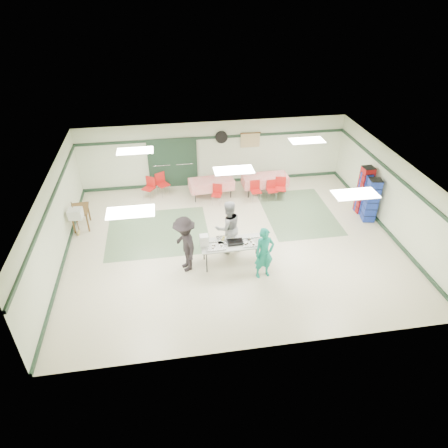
{
  "coord_description": "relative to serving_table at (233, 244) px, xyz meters",
  "views": [
    {
      "loc": [
        -2.02,
        -10.85,
        7.89
      ],
      "look_at": [
        -0.35,
        -0.3,
        0.96
      ],
      "focal_mm": 32.0,
      "sensor_mm": 36.0,
      "label": 1
    }
  ],
  "objects": [
    {
      "name": "crate_stack_red",
      "position": [
        5.36,
        2.33,
        0.2
      ],
      "size": [
        0.41,
        0.41,
        1.84
      ],
      "primitive_type": "cube",
      "rotation": [
        0.0,
        0.0,
        0.01
      ],
      "color": "maroon",
      "rests_on": "floor"
    },
    {
      "name": "chair_b",
      "position": [
        1.59,
        3.81,
        -0.21
      ],
      "size": [
        0.41,
        0.41,
        0.84
      ],
      "rotation": [
        0.0,
        0.0,
        0.06
      ],
      "color": "#B4220E",
      "rests_on": "floor"
    },
    {
      "name": "chair_loose_b",
      "position": [
        -2.53,
        4.65,
        -0.17
      ],
      "size": [
        0.58,
        0.58,
        0.89
      ],
      "rotation": [
        0.0,
        0.0,
        -0.59
      ],
      "color": "#B4220E",
      "rests_on": "floor"
    },
    {
      "name": "baseboard_left",
      "position": [
        -5.26,
        1.09,
        -0.66
      ],
      "size": [
        0.06,
        9.0,
        0.12
      ],
      "primitive_type": "cube",
      "rotation": [
        0.0,
        0.0,
        1.57
      ],
      "color": "#1B3223",
      "rests_on": "floor"
    },
    {
      "name": "chair_loose_a",
      "position": [
        -2.04,
        4.85,
        -0.14
      ],
      "size": [
        0.6,
        0.6,
        0.94
      ],
      "rotation": [
        0.0,
        0.0,
        0.55
      ],
      "color": "#B4220E",
      "rests_on": "floor"
    },
    {
      "name": "broom",
      "position": [
        -5.02,
        2.45,
        -0.04
      ],
      "size": [
        0.04,
        0.21,
        1.29
      ],
      "primitive_type": "cylinder",
      "rotation": [
        0.14,
        0.0,
        0.06
      ],
      "color": "brown",
      "rests_on": "floor"
    },
    {
      "name": "chair_d",
      "position": [
        0.06,
        3.8,
        -0.23
      ],
      "size": [
        0.47,
        0.47,
        0.8
      ],
      "rotation": [
        0.0,
        0.0,
        -0.33
      ],
      "color": "#B4220E",
      "rests_on": "floor"
    },
    {
      "name": "wall_left",
      "position": [
        -5.29,
        1.09,
        0.63
      ],
      "size": [
        0.0,
        9.0,
        9.0
      ],
      "primitive_type": "plane",
      "rotation": [
        1.57,
        0.0,
        1.57
      ],
      "color": "beige",
      "rests_on": "floor"
    },
    {
      "name": "baking_pan",
      "position": [
        0.08,
        -0.02,
        0.08
      ],
      "size": [
        0.5,
        0.32,
        0.08
      ],
      "primitive_type": "cube",
      "rotation": [
        0.0,
        0.0,
        0.02
      ],
      "color": "black",
      "rests_on": "serving_table"
    },
    {
      "name": "volunteer_grey",
      "position": [
        -0.03,
        0.65,
        0.19
      ],
      "size": [
        1.03,
        0.89,
        1.83
      ],
      "primitive_type": "imported",
      "rotation": [
        0.0,
        0.0,
        3.39
      ],
      "color": "gray",
      "rests_on": "floor"
    },
    {
      "name": "floor",
      "position": [
        0.21,
        1.09,
        -0.72
      ],
      "size": [
        11.0,
        11.0,
        0.0
      ],
      "primitive_type": "plane",
      "color": "beige",
      "rests_on": "ground"
    },
    {
      "name": "baseboard_right",
      "position": [
        5.68,
        1.09,
        -0.66
      ],
      "size": [
        0.06,
        9.0,
        0.12
      ],
      "primitive_type": "cube",
      "rotation": [
        0.0,
        0.0,
        1.57
      ],
      "color": "#1B3223",
      "rests_on": "floor"
    },
    {
      "name": "green_patch_b",
      "position": [
        3.01,
        2.59,
        -0.72
      ],
      "size": [
        2.5,
        3.5,
        0.01
      ],
      "primitive_type": "cube",
      "color": "#5B7958",
      "rests_on": "floor"
    },
    {
      "name": "green_patch_a",
      "position": [
        -2.29,
        2.09,
        -0.72
      ],
      "size": [
        3.5,
        3.0,
        0.01
      ],
      "primitive_type": "cube",
      "color": "#5B7958",
      "rests_on": "floor"
    },
    {
      "name": "serving_table",
      "position": [
        0.0,
        0.0,
        0.0
      ],
      "size": [
        1.99,
        0.84,
        0.76
      ],
      "rotation": [
        0.0,
        0.0,
        0.02
      ],
      "color": "#ACACA7",
      "rests_on": "floor"
    },
    {
      "name": "dining_table_b",
      "position": [
        -0.08,
        4.37,
        -0.15
      ],
      "size": [
        1.81,
        0.95,
        0.77
      ],
      "rotation": [
        0.0,
        0.0,
        0.1
      ],
      "color": "red",
      "rests_on": "floor"
    },
    {
      "name": "double_door_left",
      "position": [
        -1.99,
        5.53,
        0.33
      ],
      "size": [
        0.9,
        0.06,
        2.1
      ],
      "primitive_type": "cube",
      "color": "gray",
      "rests_on": "floor"
    },
    {
      "name": "sheet_tray_left",
      "position": [
        -0.56,
        -0.13,
        0.05
      ],
      "size": [
        0.61,
        0.47,
        0.02
      ],
      "primitive_type": "cube",
      "rotation": [
        0.0,
        0.0,
        0.02
      ],
      "color": "silver",
      "rests_on": "serving_table"
    },
    {
      "name": "wall_back",
      "position": [
        0.21,
        5.59,
        0.63
      ],
      "size": [
        11.0,
        0.0,
        11.0
      ],
      "primitive_type": "plane",
      "rotation": [
        1.57,
        0.0,
        0.0
      ],
      "color": "beige",
      "rests_on": "floor"
    },
    {
      "name": "foam_box_stack",
      "position": [
        -0.87,
        0.03,
        0.22
      ],
      "size": [
        0.26,
        0.24,
        0.35
      ],
      "primitive_type": "cube",
      "rotation": [
        0.0,
        0.0,
        0.02
      ],
      "color": "white",
      "rests_on": "serving_table"
    },
    {
      "name": "crate_stack_blue_a",
      "position": [
        5.36,
        2.28,
        0.11
      ],
      "size": [
        0.44,
        0.44,
        1.65
      ],
      "primitive_type": "cube",
      "rotation": [
        0.0,
        0.0,
        0.26
      ],
      "color": "#193996",
      "rests_on": "floor"
    },
    {
      "name": "volunteer_dark",
      "position": [
        -1.46,
        -0.06,
        0.2
      ],
      "size": [
        0.97,
        1.32,
        1.83
      ],
      "primitive_type": "imported",
      "rotation": [
        0.0,
        0.0,
        -1.3
      ],
      "color": "black",
      "rests_on": "floor"
    },
    {
      "name": "trim_right",
      "position": [
        5.68,
        1.09,
        1.33
      ],
      "size": [
        0.06,
        9.0,
        0.1
      ],
      "primitive_type": "cube",
      "rotation": [
        0.0,
        0.0,
        1.57
      ],
      "color": "#1B3223",
      "rests_on": "wall_back"
    },
    {
      "name": "trim_back",
      "position": [
        0.21,
        5.56,
        1.33
      ],
      "size": [
        11.0,
        0.06,
        0.1
      ],
      "primitive_type": "cube",
      "color": "#1B3223",
      "rests_on": "wall_back"
    },
    {
      "name": "wall_right",
      "position": [
        5.71,
        1.09,
        0.63
      ],
      "size": [
        0.0,
        9.0,
        9.0
      ],
      "primitive_type": "plane",
      "rotation": [
        1.57,
        0.0,
        -1.57
      ],
      "color": "beige",
      "rests_on": "floor"
    },
    {
      "name": "double_door_right",
      "position": [
        -1.04,
        5.53,
        0.33
      ],
      "size": [
        0.9,
        0.06,
        2.1
      ],
      "primitive_type": "cube",
      "color": "gray",
      "rests_on": "floor"
    },
    {
      "name": "chair_a",
      "position": [
        2.24,
        3.8,
        -0.23
      ],
      "size": [
        0.38,
        0.38,
        0.81
      ],
      "rotation": [
        0.0,
        0.0,
        0.02
      ],
      "color": "#B4220E",
      "rests_on": "floor"
    },
    {
      "name": "door_frame",
      "position": [
        -1.52,
        5.51,
        0.33
      ],
      "size": [
        2.0,
        0.03,
        2.15
      ],
      "primitive_type": "cube",
      "color": "#1B3223",
      "rests_on": "floor"
    },
    {
      "name": "baseboard_back",
      "position": [
        0.21,
        5.56,
        -0.66
      ],
      "size": [
        11.0,
        0.06,
        0.12
      ],
      "primitive_type": "cube",
      "color": "#1B3223",
      "rests_on": "floor"
    },
    {
      "name": "dining_table_a",
      "position": [
        2.12,
        4.37,
        -0.15
      ],
      "size": [
        1.84,
        0.85,
        0.77
      ],
      "rotation": [
        0.0,
        0.0,
        0.02
      ],
      "color": "red",
      "rests_on": "floor"
    },
    {
      "name": "ceiling",
      "position": [
        0.21,
        1.09,
        1.98
      ],
      "size": [
        11.0,
        11.0,
        0.0
      ],
      "primitive_type": "plane",
      "rotation": [
        3.14,
        0.0,
        0.0
      ],
      "color": "silver",
      "rests_on": "wall_back"
    },
    {
      "name": "sheet_tray_mid",
      "position": [
        -0.14,
        0.16,
        0.05
      ],
      "size": [
        0.63,
        0.48,
        0.02
      ],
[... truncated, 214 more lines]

